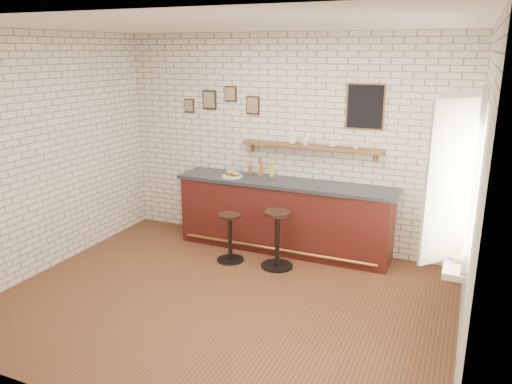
# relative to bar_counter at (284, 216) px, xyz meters

# --- Properties ---
(ground) EXTENTS (5.00, 5.00, 0.00)m
(ground) POSITION_rel_bar_counter_xyz_m (-0.10, -1.70, -0.51)
(ground) COLOR brown
(ground) RESTS_ON ground
(bar_counter) EXTENTS (3.10, 0.65, 1.01)m
(bar_counter) POSITION_rel_bar_counter_xyz_m (0.00, 0.00, 0.00)
(bar_counter) COLOR #4B1714
(bar_counter) RESTS_ON ground
(sandwich_plate) EXTENTS (0.28, 0.28, 0.01)m
(sandwich_plate) POSITION_rel_bar_counter_xyz_m (-0.77, -0.07, 0.51)
(sandwich_plate) COLOR white
(sandwich_plate) RESTS_ON bar_counter
(ciabatta_sandwich) EXTENTS (0.24, 0.17, 0.07)m
(ciabatta_sandwich) POSITION_rel_bar_counter_xyz_m (-0.76, -0.07, 0.55)
(ciabatta_sandwich) COLOR #DDB35B
(ciabatta_sandwich) RESTS_ON sandwich_plate
(potato_chips) EXTENTS (0.26, 0.19, 0.00)m
(potato_chips) POSITION_rel_bar_counter_xyz_m (-0.78, -0.07, 0.52)
(potato_chips) COLOR gold
(potato_chips) RESTS_ON sandwich_plate
(bitters_bottle_brown) EXTENTS (0.06, 0.06, 0.19)m
(bitters_bottle_brown) POSITION_rel_bar_counter_xyz_m (-0.60, 0.17, 0.58)
(bitters_bottle_brown) COLOR brown
(bitters_bottle_brown) RESTS_ON bar_counter
(bitters_bottle_white) EXTENTS (0.05, 0.05, 0.21)m
(bitters_bottle_white) POSITION_rel_bar_counter_xyz_m (-0.44, 0.17, 0.59)
(bitters_bottle_white) COLOR silver
(bitters_bottle_white) RESTS_ON bar_counter
(bitters_bottle_amber) EXTENTS (0.06, 0.06, 0.26)m
(bitters_bottle_amber) POSITION_rel_bar_counter_xyz_m (-0.43, 0.17, 0.61)
(bitters_bottle_amber) COLOR #AF541C
(bitters_bottle_amber) RESTS_ON bar_counter
(condiment_bottle_yellow) EXTENTS (0.05, 0.05, 0.18)m
(condiment_bottle_yellow) POSITION_rel_bar_counter_xyz_m (-0.25, 0.17, 0.58)
(condiment_bottle_yellow) COLOR yellow
(condiment_bottle_yellow) RESTS_ON bar_counter
(bar_stool_left) EXTENTS (0.37, 0.37, 0.66)m
(bar_stool_left) POSITION_rel_bar_counter_xyz_m (-0.52, -0.66, -0.15)
(bar_stool_left) COLOR black
(bar_stool_left) RESTS_ON ground
(bar_stool_right) EXTENTS (0.43, 0.43, 0.77)m
(bar_stool_right) POSITION_rel_bar_counter_xyz_m (0.13, -0.60, -0.10)
(bar_stool_right) COLOR black
(bar_stool_right) RESTS_ON ground
(wall_shelf) EXTENTS (2.00, 0.18, 0.18)m
(wall_shelf) POSITION_rel_bar_counter_xyz_m (0.30, 0.20, 0.97)
(wall_shelf) COLOR brown
(wall_shelf) RESTS_ON ground
(shelf_cup_a) EXTENTS (0.17, 0.17, 0.10)m
(shelf_cup_a) POSITION_rel_bar_counter_xyz_m (0.04, 0.20, 1.04)
(shelf_cup_a) COLOR white
(shelf_cup_a) RESTS_ON wall_shelf
(shelf_cup_b) EXTENTS (0.15, 0.15, 0.10)m
(shelf_cup_b) POSITION_rel_bar_counter_xyz_m (0.22, 0.20, 1.04)
(shelf_cup_b) COLOR white
(shelf_cup_b) RESTS_ON wall_shelf
(shelf_cup_c) EXTENTS (0.14, 0.14, 0.09)m
(shelf_cup_c) POSITION_rel_bar_counter_xyz_m (0.61, 0.20, 1.04)
(shelf_cup_c) COLOR white
(shelf_cup_c) RESTS_ON wall_shelf
(shelf_cup_d) EXTENTS (0.10, 0.10, 0.09)m
(shelf_cup_d) POSITION_rel_bar_counter_xyz_m (0.92, 0.20, 1.04)
(shelf_cup_d) COLOR white
(shelf_cup_d) RESTS_ON wall_shelf
(back_wall_decor) EXTENTS (2.96, 0.02, 0.56)m
(back_wall_decor) POSITION_rel_bar_counter_xyz_m (0.13, 0.28, 1.54)
(back_wall_decor) COLOR black
(back_wall_decor) RESTS_ON ground
(window_sill) EXTENTS (0.20, 1.35, 0.06)m
(window_sill) POSITION_rel_bar_counter_xyz_m (2.30, -1.40, 0.39)
(window_sill) COLOR white
(window_sill) RESTS_ON ground
(casement_window) EXTENTS (0.40, 1.30, 1.56)m
(casement_window) POSITION_rel_bar_counter_xyz_m (2.26, -1.40, 1.14)
(casement_window) COLOR white
(casement_window) RESTS_ON ground
(book_lower) EXTENTS (0.19, 0.24, 0.02)m
(book_lower) POSITION_rel_bar_counter_xyz_m (2.28, -1.69, 0.43)
(book_lower) COLOR tan
(book_lower) RESTS_ON window_sill
(book_upper) EXTENTS (0.23, 0.26, 0.02)m
(book_upper) POSITION_rel_bar_counter_xyz_m (2.28, -1.66, 0.45)
(book_upper) COLOR tan
(book_upper) RESTS_ON book_lower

